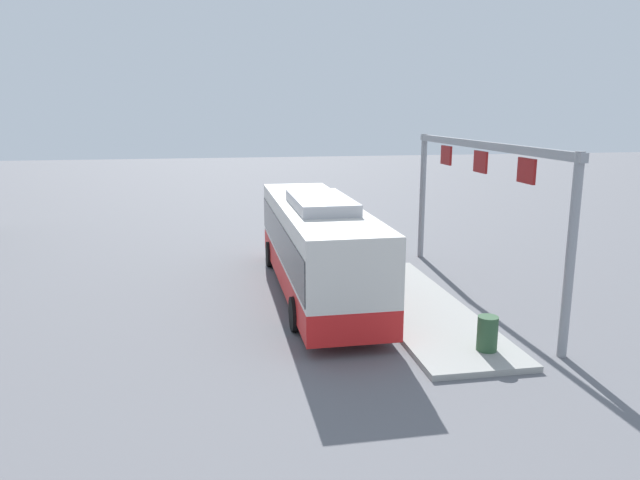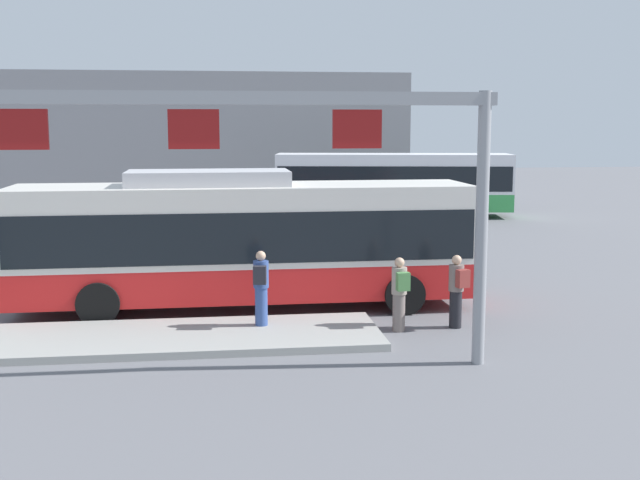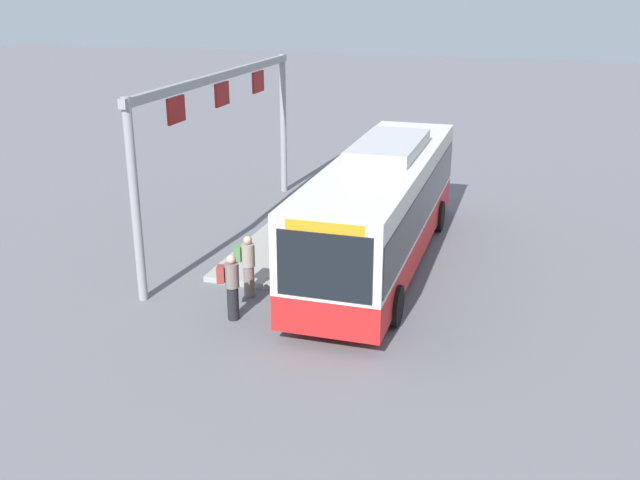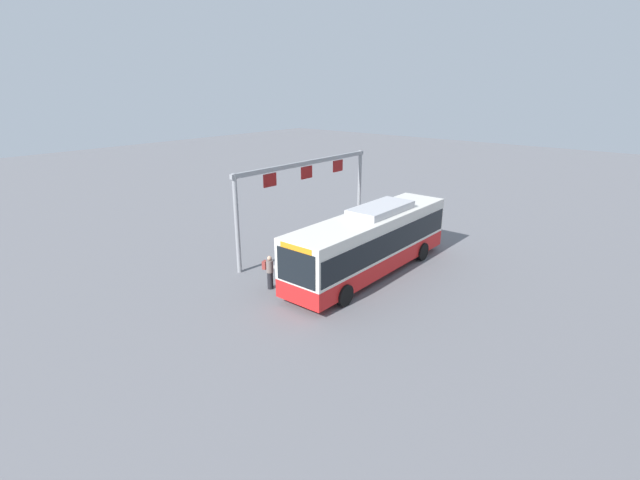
% 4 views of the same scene
% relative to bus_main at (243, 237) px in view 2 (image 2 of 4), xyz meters
% --- Properties ---
extents(ground_plane, '(120.00, 120.00, 0.00)m').
position_rel_bus_main_xyz_m(ground_plane, '(0.01, 0.00, -1.81)').
color(ground_plane, slate).
extents(platform_curb, '(10.00, 2.80, 0.16)m').
position_rel_bus_main_xyz_m(platform_curb, '(-2.19, -2.88, -1.73)').
color(platform_curb, '#9E9E99').
rests_on(platform_curb, ground).
extents(bus_main, '(11.27, 2.75, 3.46)m').
position_rel_bus_main_xyz_m(bus_main, '(0.00, 0.00, 0.00)').
color(bus_main, red).
rests_on(bus_main, ground).
extents(bus_background_left, '(11.74, 4.36, 3.10)m').
position_rel_bus_main_xyz_m(bus_background_left, '(8.09, 18.95, -0.03)').
color(bus_background_left, green).
rests_on(bus_background_left, ground).
extents(person_boarding, '(0.37, 0.55, 1.67)m').
position_rel_bus_main_xyz_m(person_boarding, '(3.33, -2.73, -0.92)').
color(person_boarding, slate).
rests_on(person_boarding, ground).
extents(person_waiting_near, '(0.44, 0.59, 1.67)m').
position_rel_bus_main_xyz_m(person_waiting_near, '(4.69, -2.59, -0.92)').
color(person_waiting_near, black).
rests_on(person_waiting_near, ground).
extents(person_waiting_mid, '(0.39, 0.56, 1.67)m').
position_rel_bus_main_xyz_m(person_waiting_mid, '(0.28, -2.41, -0.76)').
color(person_waiting_mid, '#334C8C').
rests_on(person_waiting_mid, platform_curb).
extents(platform_sign_gantry, '(11.06, 0.24, 5.20)m').
position_rel_bus_main_xyz_m(platform_sign_gantry, '(-1.04, -5.26, 2.03)').
color(platform_sign_gantry, gray).
rests_on(platform_sign_gantry, ground).
extents(station_building, '(29.18, 8.00, 7.55)m').
position_rel_bus_main_xyz_m(station_building, '(-3.58, 31.22, 1.96)').
color(station_building, gray).
rests_on(station_building, ground).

